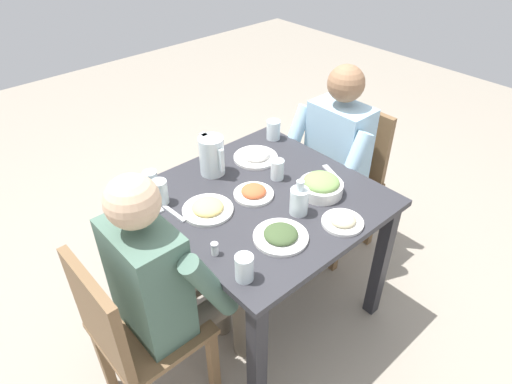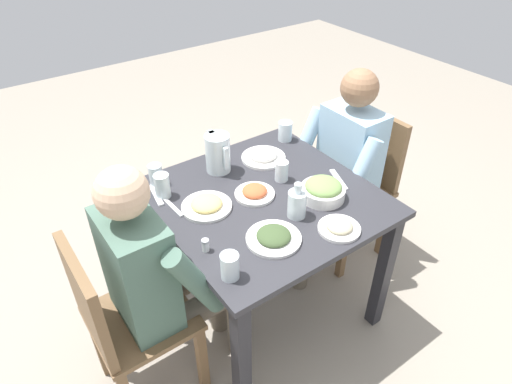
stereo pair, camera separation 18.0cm
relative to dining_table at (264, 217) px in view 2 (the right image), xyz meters
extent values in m
plane|color=gray|center=(0.00, 0.00, -0.63)|extent=(8.00, 8.00, 0.00)
cube|color=#2D2D33|center=(0.00, 0.00, 0.11)|extent=(0.94, 0.94, 0.03)
cube|color=#232328|center=(-0.42, -0.42, -0.27)|extent=(0.06, 0.06, 0.72)
cube|color=#232328|center=(0.42, -0.42, -0.27)|extent=(0.06, 0.06, 0.72)
cube|color=#232328|center=(-0.42, 0.42, -0.27)|extent=(0.06, 0.06, 0.72)
cube|color=#232328|center=(0.42, 0.42, -0.27)|extent=(0.06, 0.06, 0.72)
cube|color=brown|center=(-0.11, -0.84, -0.41)|extent=(0.04, 0.04, 0.43)
cube|color=brown|center=(-0.11, -0.50, -0.41)|extent=(0.04, 0.04, 0.43)
cube|color=brown|center=(0.23, -0.50, -0.41)|extent=(0.04, 0.04, 0.43)
cube|color=brown|center=(0.06, -0.67, -0.18)|extent=(0.40, 0.40, 0.03)
cube|color=brown|center=(0.06, -0.85, 0.04)|extent=(0.38, 0.04, 0.42)
cube|color=brown|center=(0.08, 0.84, -0.41)|extent=(0.04, 0.04, 0.43)
cube|color=brown|center=(-0.26, 0.84, -0.41)|extent=(0.04, 0.04, 0.43)
cube|color=brown|center=(0.08, 0.50, -0.41)|extent=(0.04, 0.04, 0.43)
cube|color=brown|center=(-0.26, 0.50, -0.41)|extent=(0.04, 0.04, 0.43)
cube|color=brown|center=(-0.09, 0.67, -0.18)|extent=(0.40, 0.40, 0.03)
cube|color=brown|center=(-0.09, 0.85, 0.04)|extent=(0.38, 0.04, 0.42)
cube|color=#4C6B5B|center=(0.06, -0.64, 0.08)|extent=(0.32, 0.20, 0.50)
sphere|color=#DBB28E|center=(0.06, -0.64, 0.45)|extent=(0.19, 0.19, 0.19)
cylinder|color=#665B4C|center=(-0.03, -0.45, -0.20)|extent=(0.11, 0.38, 0.11)
cylinder|color=#665B4C|center=(-0.03, -0.26, -0.40)|extent=(0.10, 0.10, 0.46)
cylinder|color=#4C6B5B|center=(-0.14, -0.50, 0.10)|extent=(0.08, 0.23, 0.37)
cylinder|color=#665B4C|center=(0.14, -0.45, -0.20)|extent=(0.11, 0.38, 0.11)
cylinder|color=#665B4C|center=(0.14, -0.26, -0.40)|extent=(0.10, 0.10, 0.46)
cylinder|color=#4C6B5B|center=(0.26, -0.50, 0.10)|extent=(0.08, 0.23, 0.37)
cube|color=#9EC6E0|center=(-0.09, 0.64, 0.08)|extent=(0.32, 0.20, 0.50)
sphere|color=#936B4C|center=(-0.09, 0.64, 0.45)|extent=(0.19, 0.19, 0.19)
cylinder|color=#665B4C|center=(-0.01, 0.45, -0.20)|extent=(0.11, 0.38, 0.11)
cylinder|color=#665B4C|center=(-0.01, 0.26, -0.40)|extent=(0.10, 0.10, 0.46)
cylinder|color=#9EC6E0|center=(0.11, 0.50, 0.10)|extent=(0.08, 0.23, 0.37)
cylinder|color=#665B4C|center=(-0.18, 0.45, -0.20)|extent=(0.11, 0.38, 0.11)
cylinder|color=#665B4C|center=(-0.18, 0.26, -0.40)|extent=(0.10, 0.10, 0.46)
cylinder|color=#9EC6E0|center=(-0.29, 0.50, 0.10)|extent=(0.08, 0.23, 0.37)
cylinder|color=silver|center=(-0.30, -0.06, 0.22)|extent=(0.12, 0.12, 0.19)
cube|color=silver|center=(-0.23, -0.06, 0.22)|extent=(0.02, 0.02, 0.11)
cube|color=silver|center=(-0.36, -0.06, 0.30)|extent=(0.04, 0.03, 0.02)
cylinder|color=white|center=(0.16, 0.21, 0.15)|extent=(0.20, 0.20, 0.05)
ellipsoid|color=#759951|center=(0.16, 0.21, 0.18)|extent=(0.16, 0.16, 0.06)
cylinder|color=white|center=(-0.26, 0.18, 0.13)|extent=(0.22, 0.22, 0.01)
ellipsoid|color=white|center=(-0.26, 0.18, 0.15)|extent=(0.14, 0.14, 0.06)
cylinder|color=white|center=(-0.08, -0.26, 0.13)|extent=(0.22, 0.22, 0.01)
ellipsoid|color=#E0C670|center=(-0.08, -0.26, 0.14)|extent=(0.14, 0.14, 0.05)
cylinder|color=white|center=(0.26, -0.14, 0.13)|extent=(0.22, 0.22, 0.01)
ellipsoid|color=#3D512D|center=(0.26, -0.14, 0.14)|extent=(0.14, 0.14, 0.04)
cylinder|color=white|center=(-0.03, -0.03, 0.13)|extent=(0.18, 0.18, 0.01)
ellipsoid|color=#CC5B33|center=(-0.03, -0.03, 0.14)|extent=(0.11, 0.11, 0.05)
cylinder|color=white|center=(0.36, 0.11, 0.13)|extent=(0.18, 0.18, 0.01)
ellipsoid|color=#B7AD89|center=(0.36, 0.11, 0.14)|extent=(0.11, 0.11, 0.04)
cylinder|color=silver|center=(0.32, -0.39, 0.17)|extent=(0.07, 0.07, 0.11)
cylinder|color=silver|center=(-0.27, -0.37, 0.18)|extent=(0.07, 0.07, 0.11)
cylinder|color=silver|center=(-0.35, 0.39, 0.17)|extent=(0.07, 0.07, 0.10)
cylinder|color=silver|center=(-0.06, 0.14, 0.17)|extent=(0.06, 0.06, 0.10)
cylinder|color=silver|center=(-0.37, -0.36, 0.17)|extent=(0.06, 0.06, 0.10)
cylinder|color=silver|center=(0.19, 0.03, 0.18)|extent=(0.08, 0.08, 0.12)
cylinder|color=gold|center=(0.19, 0.03, 0.16)|extent=(0.07, 0.07, 0.07)
cylinder|color=silver|center=(0.19, 0.03, 0.26)|extent=(0.03, 0.03, 0.04)
cylinder|color=white|center=(0.15, -0.39, 0.14)|extent=(0.03, 0.03, 0.04)
cylinder|color=#B2B2B7|center=(0.15, -0.39, 0.17)|extent=(0.03, 0.03, 0.01)
cube|color=silver|center=(0.10, 0.36, 0.12)|extent=(0.17, 0.09, 0.01)
cube|color=silver|center=(-0.18, -0.38, 0.12)|extent=(0.19, 0.03, 0.01)
cube|color=silver|center=(-0.29, -0.40, 0.12)|extent=(0.17, 0.05, 0.01)
camera|label=1|loc=(1.19, -1.11, 1.34)|focal=31.50mm
camera|label=2|loc=(1.30, -0.97, 1.34)|focal=31.50mm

